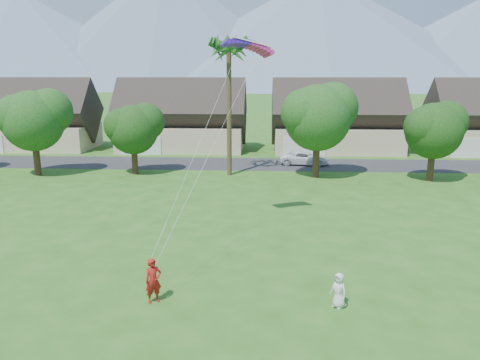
# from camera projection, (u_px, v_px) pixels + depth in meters

# --- Properties ---
(ground) EXTENTS (500.00, 500.00, 0.00)m
(ground) POSITION_uv_depth(u_px,v_px,m) (224.00, 351.00, 16.22)
(ground) COLOR #2D6019
(ground) RESTS_ON ground
(street) EXTENTS (90.00, 7.00, 0.01)m
(street) POSITION_uv_depth(u_px,v_px,m) (252.00, 164.00, 49.30)
(street) COLOR #2D2D30
(street) RESTS_ON ground
(kite_flyer) EXTENTS (0.84, 0.76, 1.93)m
(kite_flyer) POSITION_uv_depth(u_px,v_px,m) (153.00, 281.00, 19.49)
(kite_flyer) COLOR #AA1813
(kite_flyer) RESTS_ON ground
(watcher) EXTENTS (0.85, 0.86, 1.49)m
(watcher) POSITION_uv_depth(u_px,v_px,m) (339.00, 290.00, 19.11)
(watcher) COLOR silver
(watcher) RESTS_ON ground
(parked_car) EXTENTS (5.24, 2.83, 1.40)m
(parked_car) POSITION_uv_depth(u_px,v_px,m) (304.00, 158.00, 48.86)
(parked_car) COLOR white
(parked_car) RESTS_ON ground
(mountain_ridge) EXTENTS (540.00, 240.00, 70.00)m
(mountain_ridge) POSITION_uv_depth(u_px,v_px,m) (283.00, 36.00, 262.09)
(mountain_ridge) COLOR slate
(mountain_ridge) RESTS_ON ground
(houses_row) EXTENTS (72.75, 8.19, 8.86)m
(houses_row) POSITION_uv_depth(u_px,v_px,m) (259.00, 122.00, 57.25)
(houses_row) COLOR beige
(houses_row) RESTS_ON ground
(tree_row) EXTENTS (62.27, 6.67, 8.45)m
(tree_row) POSITION_uv_depth(u_px,v_px,m) (238.00, 124.00, 42.35)
(tree_row) COLOR #47301C
(tree_row) RESTS_ON ground
(fan_palm) EXTENTS (3.00, 3.00, 13.80)m
(fan_palm) POSITION_uv_depth(u_px,v_px,m) (229.00, 45.00, 41.40)
(fan_palm) COLOR #4C3D26
(fan_palm) RESTS_ON ground
(parafoil_kite) EXTENTS (3.20, 1.53, 0.50)m
(parafoil_kite) POSITION_uv_depth(u_px,v_px,m) (248.00, 44.00, 26.63)
(parafoil_kite) COLOR #4116A8
(parafoil_kite) RESTS_ON ground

